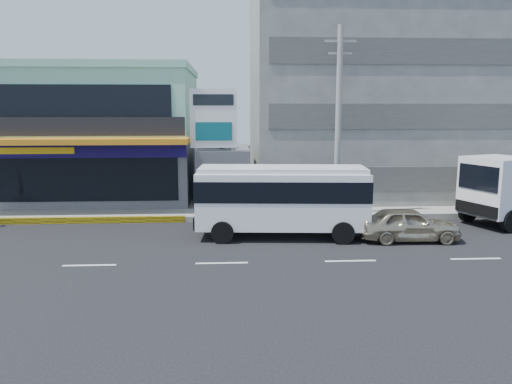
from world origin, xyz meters
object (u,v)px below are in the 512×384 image
billboard (214,125)px  shop_building (98,138)px  satellite_dish (223,147)px  concrete_building (374,91)px  utility_pole_near (338,122)px  sedan (409,224)px  minibus (282,195)px

billboard → shop_building: bearing=147.7°
satellite_dish → billboard: size_ratio=0.22×
concrete_building → billboard: concrete_building is taller
concrete_building → utility_pole_near: 8.79m
shop_building → utility_pole_near: utility_pole_near is taller
utility_pole_near → billboard: bearing=164.5°
shop_building → billboard: bearing=-32.3°
billboard → utility_pole_near: 6.75m
satellite_dish → sedan: size_ratio=0.34×
sedan → concrete_building: bearing=-6.4°
utility_pole_near → concrete_building: bearing=62.2°
sedan → billboard: bearing=55.7°
utility_pole_near → satellite_dish: bearing=149.0°
concrete_building → sedan: 13.77m
concrete_building → utility_pole_near: bearing=-117.8°
satellite_dish → sedan: (8.30, -8.16, -2.82)m
minibus → billboard: bearing=121.0°
shop_building → sedan: shop_building is taller
minibus → sedan: minibus is taller
concrete_building → billboard: 12.17m
concrete_building → billboard: size_ratio=2.32×
satellite_dish → sedan: 11.97m
satellite_dish → sedan: satellite_dish is taller
shop_building → concrete_building: 18.28m
concrete_building → utility_pole_near: size_ratio=1.60×
billboard → utility_pole_near: (6.50, -1.80, 0.22)m
satellite_dish → shop_building: bearing=159.8°
utility_pole_near → sedan: utility_pole_near is taller
utility_pole_near → shop_building: bearing=154.9°
shop_building → sedan: size_ratio=2.80×
minibus → utility_pole_near: bearing=47.2°
utility_pole_near → sedan: 6.73m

